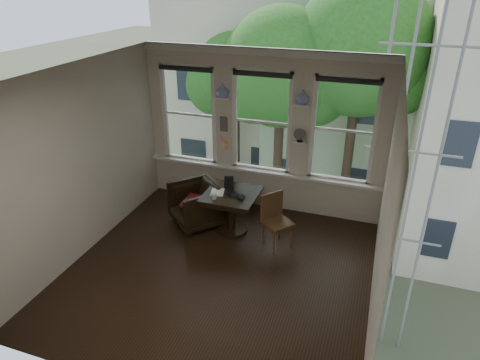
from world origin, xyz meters
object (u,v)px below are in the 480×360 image
at_px(side_chair_right, 278,223).
at_px(laptop, 234,196).
at_px(mug, 214,196).
at_px(table, 232,212).
at_px(armchair_left, 197,205).

height_order(side_chair_right, laptop, side_chair_right).
bearing_deg(side_chair_right, mug, 135.02).
bearing_deg(mug, table, 54.97).
xyz_separation_m(armchair_left, side_chair_right, (1.55, -0.23, 0.07)).
bearing_deg(table, side_chair_right, -12.98).
distance_m(table, mug, 0.54).
xyz_separation_m(side_chair_right, mug, (-1.07, -0.08, 0.34)).
bearing_deg(armchair_left, side_chair_right, 33.47).
height_order(table, armchair_left, armchair_left).
relative_size(side_chair_right, laptop, 2.60).
bearing_deg(laptop, mug, -125.34).
relative_size(table, armchair_left, 1.06).
relative_size(armchair_left, side_chair_right, 0.92).
xyz_separation_m(armchair_left, laptop, (0.75, -0.13, 0.38)).
xyz_separation_m(table, side_chair_right, (0.88, -0.20, 0.09)).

